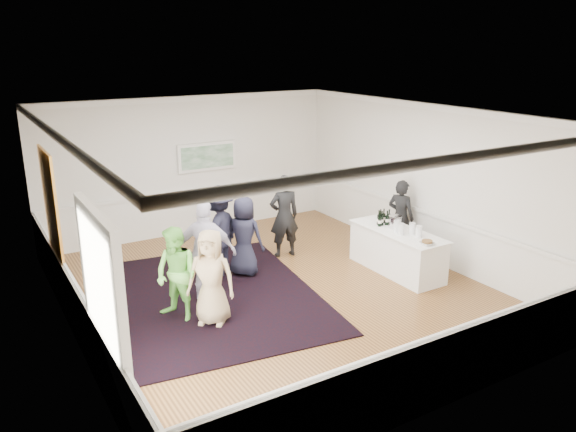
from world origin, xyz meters
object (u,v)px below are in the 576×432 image
bartender (401,217)px  guest_tan (211,277)px  serving_table (397,251)px  guest_dark_a (218,231)px  guest_lilac (206,251)px  guest_navy (244,236)px  ice_bucket (395,222)px  nut_bowl (427,243)px  guest_green (177,274)px  guest_dark_b (284,216)px

bartender → guest_tan: 4.76m
serving_table → guest_dark_a: guest_dark_a is taller
guest_lilac → guest_navy: bearing=-110.1°
guest_dark_a → ice_bucket: bearing=120.2°
nut_bowl → bartender: bearing=63.1°
guest_lilac → bartender: bearing=-142.3°
guest_green → guest_lilac: (0.70, 0.44, 0.11)m
guest_green → nut_bowl: bearing=47.3°
bartender → guest_dark_b: (-2.17, 1.16, 0.07)m
serving_table → guest_lilac: 3.78m
guest_dark_b → ice_bucket: (1.50, -1.73, 0.09)m
ice_bucket → guest_dark_a: bearing=154.4°
bartender → guest_lilac: bearing=69.1°
guest_green → guest_lilac: size_ratio=0.87×
bartender → guest_lilac: size_ratio=0.91×
guest_navy → guest_green: bearing=83.9°
guest_dark_b → nut_bowl: 3.07m
guest_lilac → guest_navy: guest_lilac is taller
guest_green → guest_navy: (1.76, 1.09, 0.00)m
guest_green → nut_bowl: guest_green is taller
guest_tan → guest_lilac: (0.29, 0.85, 0.11)m
bartender → guest_navy: 3.41m
guest_green → nut_bowl: (4.30, -1.18, 0.11)m
guest_tan → guest_green: 0.59m
guest_dark_a → guest_navy: (0.43, -0.24, -0.11)m
bartender → guest_dark_b: guest_dark_b is taller
guest_green → bartender: bearing=67.3°
guest_tan → guest_navy: 2.02m
nut_bowl → guest_tan: bearing=168.7°
guest_navy → ice_bucket: (2.67, -1.25, 0.19)m
bartender → guest_navy: size_ratio=1.04×
guest_dark_b → guest_green: bearing=37.5°
guest_dark_b → nut_bowl: size_ratio=6.94×
serving_table → guest_lilac: guest_lilac is taller
guest_lilac → guest_navy: 1.25m
guest_dark_b → guest_navy: bearing=31.5°
guest_dark_b → nut_bowl: guest_dark_b is taller
guest_tan → guest_dark_b: guest_dark_b is taller
guest_green → ice_bucket: guest_green is taller
guest_tan → nut_bowl: 3.96m
guest_tan → nut_bowl: size_ratio=6.24×
guest_green → guest_tan: bearing=18.2°
guest_tan → bartender: bearing=49.6°
guest_lilac → guest_dark_b: guest_lilac is taller
guest_tan → guest_dark_b: 3.20m
nut_bowl → guest_dark_a: bearing=139.7°
guest_lilac → guest_navy: size_ratio=1.15×
guest_tan → guest_navy: bearing=87.9°
guest_navy → nut_bowl: bearing=-169.9°
guest_green → guest_navy: same height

